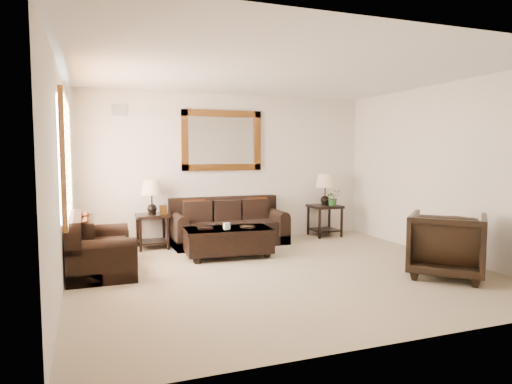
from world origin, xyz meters
name	(u,v)px	position (x,y,z in m)	size (l,w,h in m)	color
room	(281,174)	(0.00, 0.00, 1.35)	(5.51, 5.01, 2.71)	gray
window	(66,159)	(-2.70, 0.90, 1.55)	(0.07, 1.96, 1.66)	white
mirror	(222,141)	(-0.10, 2.47, 1.85)	(1.50, 0.06, 1.10)	#522810
air_vent	(119,110)	(-1.90, 2.48, 2.35)	(0.25, 0.02, 0.18)	#999999
sofa	(228,227)	(-0.10, 2.10, 0.30)	(2.01, 0.87, 0.82)	black
loveseat	(96,251)	(-2.36, 0.83, 0.29)	(0.85, 1.42, 0.80)	black
end_table_left	(152,204)	(-1.42, 2.19, 0.77)	(0.53, 0.53, 1.17)	black
end_table_right	(325,195)	(1.89, 2.18, 0.80)	(0.56, 0.56, 1.22)	black
coffee_table	(228,239)	(-0.41, 1.11, 0.28)	(1.39, 0.82, 0.57)	black
armchair	(447,241)	(1.96, -0.97, 0.47)	(0.91, 0.85, 0.94)	black
potted_plant	(333,199)	(2.01, 2.08, 0.73)	(0.27, 0.30, 0.24)	#2B5B1F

